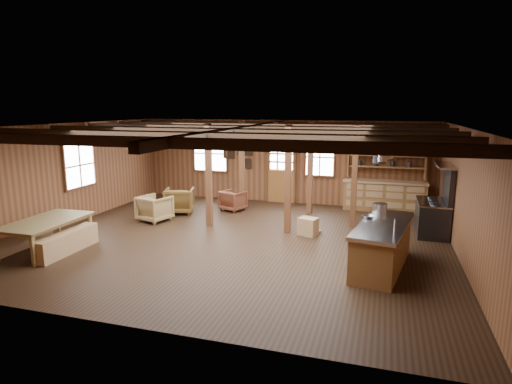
{
  "coord_description": "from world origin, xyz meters",
  "views": [
    {
      "loc": [
        3.34,
        -9.59,
        3.25
      ],
      "look_at": [
        0.35,
        0.31,
        1.17
      ],
      "focal_mm": 30.0,
      "sensor_mm": 36.0,
      "label": 1
    }
  ],
  "objects_px": {
    "commercial_range": "(435,211)",
    "armchair_b": "(233,200)",
    "armchair_a": "(179,201)",
    "armchair_c": "(155,208)",
    "kitchen_island": "(382,245)",
    "dining_table": "(48,235)"
  },
  "relations": [
    {
      "from": "commercial_range",
      "to": "armchair_b",
      "type": "bearing_deg",
      "value": 170.87
    },
    {
      "from": "commercial_range",
      "to": "armchair_a",
      "type": "relative_size",
      "value": 2.13
    },
    {
      "from": "armchair_a",
      "to": "armchair_c",
      "type": "distance_m",
      "value": 1.09
    },
    {
      "from": "kitchen_island",
      "to": "commercial_range",
      "type": "bearing_deg",
      "value": 75.66
    },
    {
      "from": "armchair_a",
      "to": "armchair_b",
      "type": "height_order",
      "value": "armchair_a"
    },
    {
      "from": "kitchen_island",
      "to": "commercial_range",
      "type": "height_order",
      "value": "commercial_range"
    },
    {
      "from": "dining_table",
      "to": "armchair_a",
      "type": "xyz_separation_m",
      "value": [
        1.25,
        4.07,
        0.03
      ]
    },
    {
      "from": "armchair_a",
      "to": "armchair_c",
      "type": "relative_size",
      "value": 1.05
    },
    {
      "from": "kitchen_island",
      "to": "armchair_b",
      "type": "bearing_deg",
      "value": 150.17
    },
    {
      "from": "kitchen_island",
      "to": "armchair_b",
      "type": "distance_m",
      "value": 5.92
    },
    {
      "from": "commercial_range",
      "to": "armchair_a",
      "type": "xyz_separation_m",
      "value": [
        -7.3,
        0.14,
        -0.21
      ]
    },
    {
      "from": "kitchen_island",
      "to": "armchair_c",
      "type": "bearing_deg",
      "value": 172.79
    },
    {
      "from": "kitchen_island",
      "to": "commercial_range",
      "type": "distance_m",
      "value": 3.1
    },
    {
      "from": "armchair_b",
      "to": "armchair_c",
      "type": "height_order",
      "value": "armchair_c"
    },
    {
      "from": "armchair_a",
      "to": "armchair_b",
      "type": "distance_m",
      "value": 1.68
    },
    {
      "from": "kitchen_island",
      "to": "armchair_c",
      "type": "distance_m",
      "value": 6.58
    },
    {
      "from": "kitchen_island",
      "to": "armchair_a",
      "type": "relative_size",
      "value": 3.05
    },
    {
      "from": "kitchen_island",
      "to": "dining_table",
      "type": "relative_size",
      "value": 1.28
    },
    {
      "from": "armchair_c",
      "to": "kitchen_island",
      "type": "bearing_deg",
      "value": 179.78
    },
    {
      "from": "armchair_a",
      "to": "armchair_c",
      "type": "xyz_separation_m",
      "value": [
        -0.25,
        -1.06,
        -0.02
      ]
    },
    {
      "from": "dining_table",
      "to": "armchair_b",
      "type": "relative_size",
      "value": 2.89
    },
    {
      "from": "commercial_range",
      "to": "armchair_b",
      "type": "distance_m",
      "value": 5.91
    }
  ]
}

